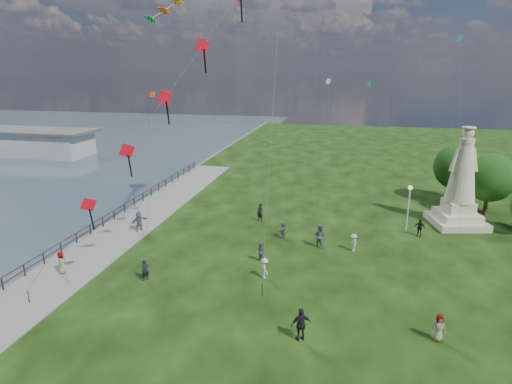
% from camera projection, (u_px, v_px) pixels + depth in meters
% --- Properties ---
extents(waterfront, '(200.00, 200.00, 1.51)m').
position_uv_depth(waterfront, '(95.00, 241.00, 36.40)').
color(waterfront, '#34454F').
rests_on(waterfront, ground).
extents(pier_pavilion, '(30.00, 8.00, 4.40)m').
position_uv_depth(pier_pavilion, '(12.00, 141.00, 74.35)').
color(pier_pavilion, '#A0A09B').
rests_on(pier_pavilion, ground).
extents(statue, '(5.40, 5.40, 9.16)m').
position_uv_depth(statue, '(461.00, 189.00, 39.16)').
color(statue, beige).
rests_on(statue, ground).
extents(lamppost, '(0.40, 0.40, 4.28)m').
position_uv_depth(lamppost, '(409.00, 199.00, 37.57)').
color(lamppost, silver).
rests_on(lamppost, ground).
extents(tree_row, '(8.26, 12.68, 6.39)m').
position_uv_depth(tree_row, '(479.00, 176.00, 42.89)').
color(tree_row, '#382314').
rests_on(tree_row, ground).
extents(person_0, '(0.62, 0.65, 1.51)m').
position_uv_depth(person_0, '(145.00, 270.00, 29.45)').
color(person_0, black).
rests_on(person_0, ground).
extents(person_1, '(0.88, 0.82, 1.54)m').
position_uv_depth(person_1, '(261.00, 252.00, 32.25)').
color(person_1, '#595960').
rests_on(person_1, ground).
extents(person_2, '(0.88, 1.06, 1.46)m').
position_uv_depth(person_2, '(265.00, 268.00, 29.79)').
color(person_2, silver).
rests_on(person_2, ground).
extents(person_3, '(1.26, 1.03, 1.92)m').
position_uv_depth(person_3, '(301.00, 324.00, 22.88)').
color(person_3, black).
rests_on(person_3, ground).
extents(person_4, '(0.80, 0.53, 1.58)m').
position_uv_depth(person_4, '(439.00, 328.00, 22.89)').
color(person_4, '#595960').
rests_on(person_4, ground).
extents(person_5, '(1.47, 1.82, 1.81)m').
position_uv_depth(person_5, '(139.00, 222.00, 38.14)').
color(person_5, '#595960').
rests_on(person_5, ground).
extents(person_6, '(0.77, 0.64, 1.80)m').
position_uv_depth(person_6, '(260.00, 212.00, 40.71)').
color(person_6, black).
rests_on(person_6, ground).
extents(person_7, '(1.10, 0.94, 1.94)m').
position_uv_depth(person_7, '(320.00, 236.00, 34.89)').
color(person_7, '#595960').
rests_on(person_7, ground).
extents(person_8, '(0.72, 1.03, 1.45)m').
position_uv_depth(person_8, '(354.00, 243.00, 34.15)').
color(person_8, silver).
rests_on(person_8, ground).
extents(person_9, '(1.03, 0.72, 1.59)m').
position_uv_depth(person_9, '(420.00, 228.00, 37.14)').
color(person_9, black).
rests_on(person_9, ground).
extents(person_10, '(0.77, 0.92, 1.61)m').
position_uv_depth(person_10, '(62.00, 264.00, 30.30)').
color(person_10, '#595960').
rests_on(person_10, ground).
extents(person_11, '(0.87, 1.47, 1.49)m').
position_uv_depth(person_11, '(283.00, 230.00, 36.72)').
color(person_11, '#595960').
rests_on(person_11, ground).
extents(red_kite_train, '(11.84, 9.35, 19.23)m').
position_uv_depth(red_kite_train, '(161.00, 105.00, 27.11)').
color(red_kite_train, black).
rests_on(red_kite_train, ground).
extents(small_kites, '(28.01, 20.32, 26.64)m').
position_uv_depth(small_kites, '(340.00, 59.00, 41.59)').
color(small_kites, silver).
rests_on(small_kites, ground).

